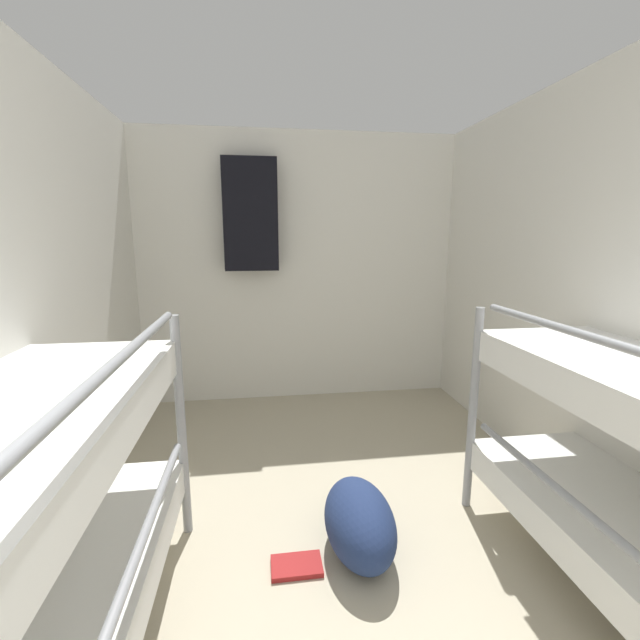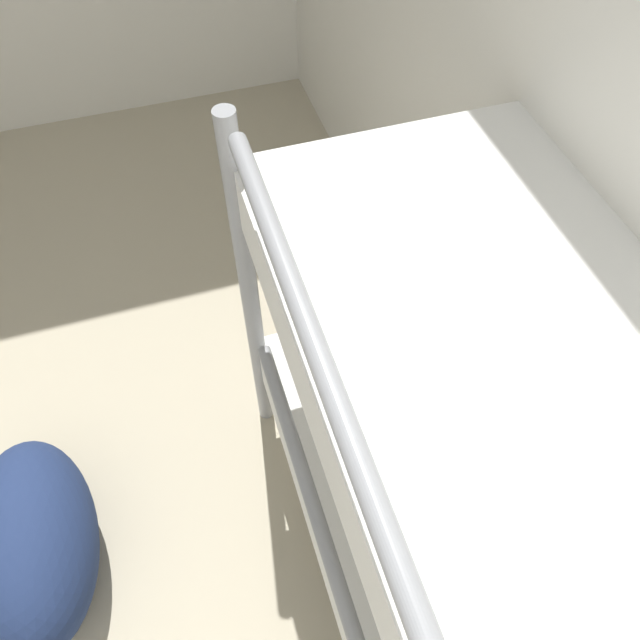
% 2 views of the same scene
% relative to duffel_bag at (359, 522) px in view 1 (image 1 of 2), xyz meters
% --- Properties ---
extents(wall_back, '(2.86, 0.06, 2.32)m').
position_rel_duffel_bag_xyz_m(wall_back, '(-0.07, 2.07, 1.00)').
color(wall_back, silver).
rests_on(wall_back, ground_plane).
extents(duffel_bag, '(0.32, 0.56, 0.32)m').
position_rel_duffel_bag_xyz_m(duffel_bag, '(0.00, 0.00, 0.00)').
color(duffel_bag, navy).
rests_on(duffel_bag, ground_plane).
extents(floor_book, '(0.23, 0.14, 0.02)m').
position_rel_duffel_bag_xyz_m(floor_book, '(-0.30, -0.06, -0.15)').
color(floor_book, maroon).
rests_on(floor_book, ground_plane).
extents(hanging_coat, '(0.44, 0.12, 0.90)m').
position_rel_duffel_bag_xyz_m(hanging_coat, '(-0.48, 1.92, 1.46)').
color(hanging_coat, black).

